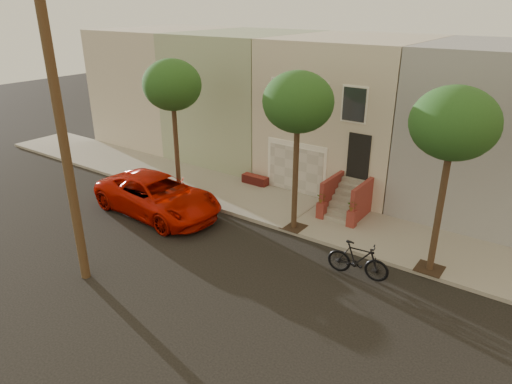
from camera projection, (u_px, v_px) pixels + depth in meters
The scene contains 9 objects.
ground at pixel (214, 263), 16.46m from camera, with size 90.00×90.00×0.00m, color black.
sidewalk at pixel (291, 210), 20.45m from camera, with size 40.00×3.70×0.15m, color gray.
house_row at pixel (353, 109), 23.46m from camera, with size 33.10×11.70×7.00m.
tree_left at pixel (172, 86), 20.32m from camera, with size 2.70×2.57×6.30m.
tree_mid at pixel (298, 103), 16.83m from camera, with size 2.70×2.57×6.30m.
tree_right at pixel (454, 125), 13.88m from camera, with size 2.70×2.57×6.30m.
utility_pole at pixel (439, 225), 7.77m from camera, with size 23.60×1.22×10.00m.
pickup_truck at pixel (158, 195), 20.05m from camera, with size 2.83×6.14×1.71m, color #B60E00.
motorcycle at pixel (358, 260), 15.45m from camera, with size 0.60×2.13×1.28m, color black.
Camera 1 is at (9.51, -10.67, 8.70)m, focal length 32.06 mm.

